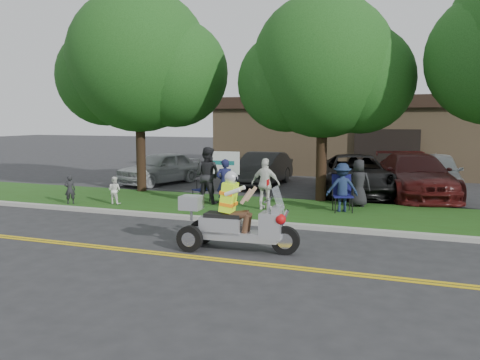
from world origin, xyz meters
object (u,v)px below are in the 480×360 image
(parked_car_far_left, at_px, (160,168))
(parked_car_far_right, at_px, (435,173))
(lawn_chair_b, at_px, (342,191))
(spectator_adult_mid, at_px, (207,175))
(trike_scooter, at_px, (233,223))
(spectator_adult_left, at_px, (225,183))
(parked_car_mid, at_px, (355,175))
(parked_car_right, at_px, (415,176))
(spectator_adult_right, at_px, (266,184))
(parked_car_left, at_px, (262,169))
(lawn_chair_a, at_px, (204,186))

(parked_car_far_left, height_order, parked_car_far_right, parked_car_far_right)
(lawn_chair_b, relative_size, spectator_adult_mid, 0.59)
(trike_scooter, distance_m, spectator_adult_left, 5.13)
(lawn_chair_b, distance_m, parked_car_mid, 4.13)
(spectator_adult_mid, height_order, parked_car_right, spectator_adult_mid)
(spectator_adult_left, bearing_deg, lawn_chair_b, 161.93)
(parked_car_right, bearing_deg, lawn_chair_b, -130.53)
(trike_scooter, relative_size, parked_car_far_left, 0.65)
(spectator_adult_right, distance_m, parked_car_far_right, 7.81)
(lawn_chair_b, bearing_deg, spectator_adult_mid, 162.61)
(spectator_adult_left, height_order, spectator_adult_mid, spectator_adult_mid)
(spectator_adult_mid, bearing_deg, lawn_chair_b, -172.20)
(spectator_adult_right, relative_size, parked_car_far_left, 0.38)
(spectator_adult_left, bearing_deg, parked_car_left, -108.50)
(trike_scooter, bearing_deg, lawn_chair_b, 69.25)
(spectator_adult_mid, distance_m, parked_car_far_right, 9.06)
(parked_car_left, bearing_deg, lawn_chair_b, -50.09)
(lawn_chair_a, xyz_separation_m, parked_car_mid, (4.48, 3.99, 0.13))
(lawn_chair_a, height_order, parked_car_mid, parked_car_mid)
(spectator_adult_mid, height_order, parked_car_far_left, spectator_adult_mid)
(trike_scooter, bearing_deg, parked_car_right, 65.49)
(parked_car_far_right, bearing_deg, parked_car_far_left, -176.73)
(parked_car_left, bearing_deg, spectator_adult_mid, -89.00)
(spectator_adult_left, bearing_deg, parked_car_mid, -152.32)
(parked_car_mid, relative_size, parked_car_right, 1.00)
(parked_car_right, bearing_deg, trike_scooter, -126.23)
(lawn_chair_b, relative_size, spectator_adult_right, 0.69)
(parked_car_right, xyz_separation_m, parked_car_far_right, (0.68, 1.26, 0.01))
(spectator_adult_left, relative_size, spectator_adult_mid, 0.81)
(parked_car_far_left, bearing_deg, parked_car_far_right, 21.97)
(spectator_adult_mid, height_order, parked_car_mid, spectator_adult_mid)
(trike_scooter, relative_size, parked_car_left, 0.63)
(spectator_adult_mid, xyz_separation_m, parked_car_mid, (4.21, 4.28, -0.27))
(lawn_chair_a, xyz_separation_m, parked_car_far_left, (-4.11, 4.26, 0.08))
(lawn_chair_b, xyz_separation_m, spectator_adult_right, (-2.26, -0.57, 0.17))
(spectator_adult_left, bearing_deg, lawn_chair_a, -56.11)
(parked_car_mid, height_order, parked_car_far_right, parked_car_far_right)
(lawn_chair_a, bearing_deg, trike_scooter, -28.87)
(lawn_chair_b, bearing_deg, lawn_chair_a, 159.01)
(lawn_chair_b, bearing_deg, parked_car_far_right, 45.08)
(parked_car_mid, bearing_deg, parked_car_far_left, 163.14)
(lawn_chair_a, height_order, spectator_adult_mid, spectator_adult_mid)
(spectator_adult_left, height_order, spectator_adult_right, spectator_adult_right)
(parked_car_mid, bearing_deg, spectator_adult_mid, -149.65)
(parked_car_far_left, bearing_deg, spectator_adult_left, -27.08)
(trike_scooter, relative_size, spectator_adult_mid, 1.46)
(lawn_chair_a, relative_size, spectator_adult_left, 0.62)
(spectator_adult_left, xyz_separation_m, parked_car_mid, (3.45, 4.60, -0.10))
(lawn_chair_a, distance_m, spectator_adult_right, 2.54)
(parked_car_far_left, relative_size, parked_car_left, 0.97)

